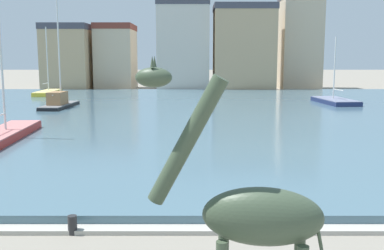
# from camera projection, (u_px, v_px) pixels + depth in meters

# --- Properties ---
(harbor_water) EXTENTS (86.61, 46.67, 0.35)m
(harbor_water) POSITION_uv_depth(u_px,v_px,m) (180.00, 113.00, 35.10)
(harbor_water) COLOR #476675
(harbor_water) RESTS_ON ground
(quay_edge_coping) EXTENTS (86.61, 0.50, 0.12)m
(quay_edge_coping) POSITION_uv_depth(u_px,v_px,m) (159.00, 230.00, 11.81)
(quay_edge_coping) COLOR #ADA89E
(quay_edge_coping) RESTS_ON ground
(giraffe_statue) EXTENTS (2.63, 0.84, 4.59)m
(giraffe_statue) POSITION_uv_depth(u_px,v_px,m) (250.00, 222.00, 6.12)
(giraffe_statue) COLOR #3D4C38
(giraffe_statue) RESTS_ON ground
(sailboat_yellow) EXTENTS (1.78, 6.82, 7.74)m
(sailboat_yellow) POSITION_uv_depth(u_px,v_px,m) (47.00, 94.00, 50.11)
(sailboat_yellow) COLOR gold
(sailboat_yellow) RESTS_ON ground
(sailboat_black) EXTENTS (1.97, 6.60, 9.27)m
(sailboat_black) POSITION_uv_depth(u_px,v_px,m) (59.00, 104.00, 37.67)
(sailboat_black) COLOR black
(sailboat_black) RESTS_ON ground
(sailboat_navy) EXTENTS (2.99, 6.93, 6.31)m
(sailboat_navy) POSITION_uv_depth(u_px,v_px,m) (330.00, 102.00, 41.26)
(sailboat_navy) COLOR navy
(sailboat_navy) RESTS_ON ground
(sailboat_red) EXTENTS (2.20, 9.47, 7.77)m
(sailboat_red) POSITION_uv_depth(u_px,v_px,m) (5.00, 136.00, 23.73)
(sailboat_red) COLOR red
(sailboat_red) RESTS_ON ground
(mooring_bollard) EXTENTS (0.24, 0.24, 0.50)m
(mooring_bollard) POSITION_uv_depth(u_px,v_px,m) (70.00, 225.00, 11.62)
(mooring_bollard) COLOR #232326
(mooring_bollard) RESTS_ON ground
(townhouse_tall_gabled) EXTENTS (6.12, 6.37, 8.79)m
(townhouse_tall_gabled) POSITION_uv_depth(u_px,v_px,m) (66.00, 57.00, 60.13)
(townhouse_tall_gabled) COLOR tan
(townhouse_tall_gabled) RESTS_ON ground
(townhouse_narrow_midrow) EXTENTS (5.11, 7.76, 8.94)m
(townhouse_narrow_midrow) POSITION_uv_depth(u_px,v_px,m) (114.00, 57.00, 62.78)
(townhouse_narrow_midrow) COLOR #C6B293
(townhouse_narrow_midrow) RESTS_ON ground
(townhouse_corner_house) EXTENTS (6.94, 7.30, 11.88)m
(townhouse_corner_house) POSITION_uv_depth(u_px,v_px,m) (181.00, 46.00, 60.72)
(townhouse_corner_house) COLOR beige
(townhouse_corner_house) RESTS_ON ground
(townhouse_end_terrace) EXTENTS (8.07, 6.13, 11.28)m
(townhouse_end_terrace) POSITION_uv_depth(u_px,v_px,m) (241.00, 48.00, 59.54)
(townhouse_end_terrace) COLOR tan
(townhouse_end_terrace) RESTS_ON ground
(townhouse_wide_warehouse) EXTENTS (5.49, 5.90, 13.08)m
(townhouse_wide_warehouse) POSITION_uv_depth(u_px,v_px,m) (297.00, 42.00, 62.96)
(townhouse_wide_warehouse) COLOR #C6B293
(townhouse_wide_warehouse) RESTS_ON ground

